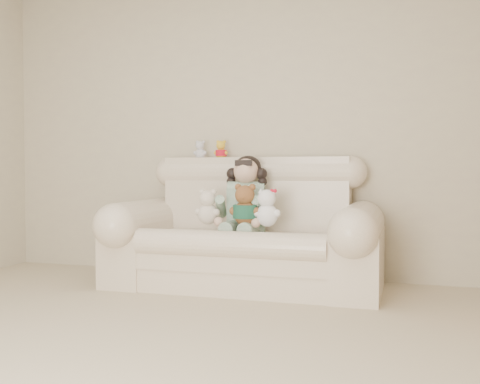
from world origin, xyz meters
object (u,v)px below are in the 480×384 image
sofa (244,222)px  white_cat (267,204)px  seated_child (246,193)px  cream_teddy (208,203)px  brown_teddy (245,201)px

sofa → white_cat: bearing=-33.1°
seated_child → cream_teddy: 0.33m
sofa → seated_child: 0.23m
seated_child → brown_teddy: bearing=-85.3°
sofa → brown_teddy: (0.05, -0.14, 0.17)m
sofa → white_cat: sofa is taller
white_cat → sofa: bearing=155.3°
brown_teddy → cream_teddy: bearing=-166.6°
seated_child → brown_teddy: size_ratio=1.69×
sofa → seated_child: size_ratio=3.36×
brown_teddy → white_cat: brown_teddy is taller
brown_teddy → white_cat: size_ratio=1.11×
brown_teddy → cream_teddy: (-0.31, 0.02, -0.03)m
brown_teddy → cream_teddy: brown_teddy is taller
sofa → cream_teddy: size_ratio=6.57×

